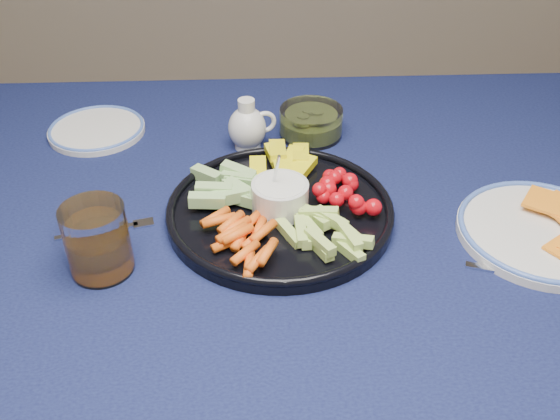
{
  "coord_description": "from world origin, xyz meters",
  "views": [
    {
      "loc": [
        0.05,
        -0.74,
        1.33
      ],
      "look_at": [
        0.09,
        0.03,
        0.76
      ],
      "focal_mm": 40.0,
      "sensor_mm": 36.0,
      "label": 1
    }
  ],
  "objects_px": {
    "creamer_pitcher": "(248,127)",
    "cheese_plate": "(543,229)",
    "juice_tumbler": "(98,244)",
    "side_plate_extra": "(97,129)",
    "pickle_bowl": "(311,124)",
    "dining_table": "(226,272)",
    "crudite_platter": "(278,207)"
  },
  "relations": [
    {
      "from": "creamer_pitcher",
      "to": "pickle_bowl",
      "type": "xyz_separation_m",
      "value": [
        0.12,
        0.04,
        -0.02
      ]
    },
    {
      "from": "pickle_bowl",
      "to": "juice_tumbler",
      "type": "distance_m",
      "value": 0.48
    },
    {
      "from": "cheese_plate",
      "to": "dining_table",
      "type": "bearing_deg",
      "value": 175.31
    },
    {
      "from": "dining_table",
      "to": "pickle_bowl",
      "type": "relative_size",
      "value": 14.27
    },
    {
      "from": "pickle_bowl",
      "to": "cheese_plate",
      "type": "relative_size",
      "value": 0.47
    },
    {
      "from": "dining_table",
      "to": "creamer_pitcher",
      "type": "xyz_separation_m",
      "value": [
        0.04,
        0.24,
        0.13
      ]
    },
    {
      "from": "creamer_pitcher",
      "to": "side_plate_extra",
      "type": "height_order",
      "value": "creamer_pitcher"
    },
    {
      "from": "juice_tumbler",
      "to": "side_plate_extra",
      "type": "distance_m",
      "value": 0.4
    },
    {
      "from": "pickle_bowl",
      "to": "juice_tumbler",
      "type": "xyz_separation_m",
      "value": [
        -0.32,
        -0.36,
        0.02
      ]
    },
    {
      "from": "creamer_pitcher",
      "to": "juice_tumbler",
      "type": "xyz_separation_m",
      "value": [
        -0.2,
        -0.32,
        0.0
      ]
    },
    {
      "from": "pickle_bowl",
      "to": "creamer_pitcher",
      "type": "bearing_deg",
      "value": -161.87
    },
    {
      "from": "crudite_platter",
      "to": "pickle_bowl",
      "type": "height_order",
      "value": "crudite_platter"
    },
    {
      "from": "creamer_pitcher",
      "to": "juice_tumbler",
      "type": "bearing_deg",
      "value": -122.29
    },
    {
      "from": "creamer_pitcher",
      "to": "pickle_bowl",
      "type": "bearing_deg",
      "value": 18.13
    },
    {
      "from": "dining_table",
      "to": "creamer_pitcher",
      "type": "bearing_deg",
      "value": 80.52
    },
    {
      "from": "pickle_bowl",
      "to": "cheese_plate",
      "type": "bearing_deg",
      "value": -44.94
    },
    {
      "from": "creamer_pitcher",
      "to": "cheese_plate",
      "type": "xyz_separation_m",
      "value": [
        0.43,
        -0.28,
        -0.03
      ]
    },
    {
      "from": "juice_tumbler",
      "to": "cheese_plate",
      "type": "bearing_deg",
      "value": 3.9
    },
    {
      "from": "juice_tumbler",
      "to": "side_plate_extra",
      "type": "relative_size",
      "value": 0.58
    },
    {
      "from": "side_plate_extra",
      "to": "crudite_platter",
      "type": "bearing_deg",
      "value": -40.15
    },
    {
      "from": "dining_table",
      "to": "creamer_pitcher",
      "type": "height_order",
      "value": "creamer_pitcher"
    },
    {
      "from": "crudite_platter",
      "to": "side_plate_extra",
      "type": "relative_size",
      "value": 1.95
    },
    {
      "from": "dining_table",
      "to": "side_plate_extra",
      "type": "height_order",
      "value": "side_plate_extra"
    },
    {
      "from": "dining_table",
      "to": "side_plate_extra",
      "type": "bearing_deg",
      "value": 128.85
    },
    {
      "from": "dining_table",
      "to": "creamer_pitcher",
      "type": "relative_size",
      "value": 17.56
    },
    {
      "from": "crudite_platter",
      "to": "cheese_plate",
      "type": "bearing_deg",
      "value": -9.41
    },
    {
      "from": "crudite_platter",
      "to": "side_plate_extra",
      "type": "height_order",
      "value": "crudite_platter"
    },
    {
      "from": "creamer_pitcher",
      "to": "cheese_plate",
      "type": "height_order",
      "value": "creamer_pitcher"
    },
    {
      "from": "pickle_bowl",
      "to": "cheese_plate",
      "type": "height_order",
      "value": "pickle_bowl"
    },
    {
      "from": "creamer_pitcher",
      "to": "pickle_bowl",
      "type": "height_order",
      "value": "creamer_pitcher"
    },
    {
      "from": "juice_tumbler",
      "to": "crudite_platter",
      "type": "bearing_deg",
      "value": 23.42
    },
    {
      "from": "pickle_bowl",
      "to": "cheese_plate",
      "type": "xyz_separation_m",
      "value": [
        0.32,
        -0.32,
        -0.01
      ]
    }
  ]
}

